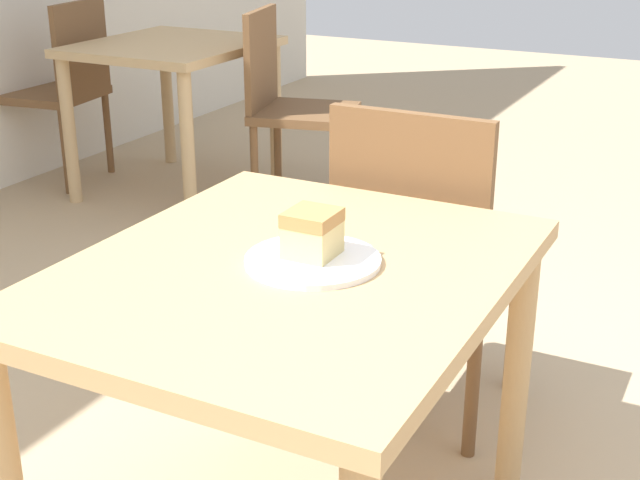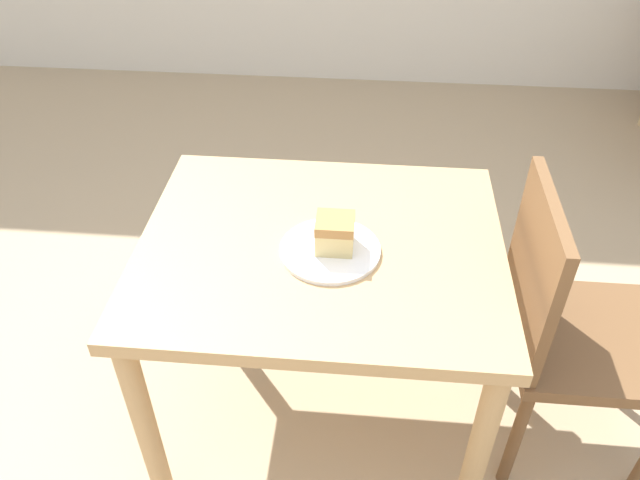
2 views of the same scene
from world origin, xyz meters
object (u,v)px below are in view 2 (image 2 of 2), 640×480
plate (330,250)px  cake_slice (335,233)px  chair_near_window (568,324)px  dining_table_near (321,272)px

plate → cake_slice: cake_slice is taller
plate → cake_slice: 0.05m
chair_near_window → plate: bearing=91.4°
chair_near_window → plate: size_ratio=3.42×
chair_near_window → cake_slice: (-0.65, -0.01, 0.28)m
dining_table_near → plate: size_ratio=3.68×
dining_table_near → cake_slice: cake_slice is taller
dining_table_near → plate: 0.12m
cake_slice → plate: bearing=-148.2°
chair_near_window → cake_slice: size_ratio=9.23×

